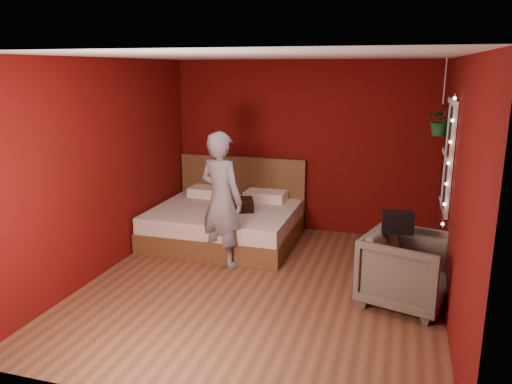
# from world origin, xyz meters

# --- Properties ---
(floor) EXTENTS (4.50, 4.50, 0.00)m
(floor) POSITION_xyz_m (0.00, 0.00, 0.00)
(floor) COLOR brown
(floor) RESTS_ON ground
(room_walls) EXTENTS (4.04, 4.54, 2.62)m
(room_walls) POSITION_xyz_m (0.00, 0.00, 1.68)
(room_walls) COLOR #5E090B
(room_walls) RESTS_ON ground
(window) EXTENTS (0.05, 0.97, 1.27)m
(window) POSITION_xyz_m (1.97, 0.90, 1.50)
(window) COLOR white
(window) RESTS_ON room_walls
(fairy_lights) EXTENTS (0.04, 0.04, 1.45)m
(fairy_lights) POSITION_xyz_m (1.94, 0.37, 1.50)
(fairy_lights) COLOR silver
(fairy_lights) RESTS_ON room_walls
(bed) EXTENTS (2.04, 1.73, 1.12)m
(bed) POSITION_xyz_m (-0.95, 1.43, 0.29)
(bed) COLOR brown
(bed) RESTS_ON ground
(person) EXTENTS (0.74, 0.62, 1.73)m
(person) POSITION_xyz_m (-0.68, 0.50, 0.87)
(person) COLOR gray
(person) RESTS_ON ground
(armchair) EXTENTS (1.07, 1.06, 0.79)m
(armchair) POSITION_xyz_m (1.60, 0.02, 0.39)
(armchair) COLOR #686252
(armchair) RESTS_ON ground
(handbag) EXTENTS (0.33, 0.19, 0.23)m
(handbag) POSITION_xyz_m (1.47, 0.05, 0.90)
(handbag) COLOR black
(handbag) RESTS_ON armchair
(throw_pillow) EXTENTS (0.54, 0.54, 0.15)m
(throw_pillow) POSITION_xyz_m (-0.73, 1.31, 0.58)
(throw_pillow) COLOR black
(throw_pillow) RESTS_ON bed
(hanging_plant) EXTENTS (0.35, 0.31, 0.91)m
(hanging_plant) POSITION_xyz_m (1.88, 1.12, 1.88)
(hanging_plant) COLOR silver
(hanging_plant) RESTS_ON room_walls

